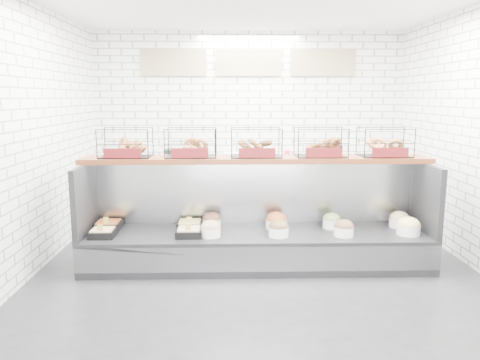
{
  "coord_description": "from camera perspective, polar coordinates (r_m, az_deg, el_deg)",
  "views": [
    {
      "loc": [
        -0.32,
        -4.98,
        1.96
      ],
      "look_at": [
        -0.19,
        0.45,
        0.99
      ],
      "focal_mm": 35.0,
      "sensor_mm": 36.0,
      "label": 1
    }
  ],
  "objects": [
    {
      "name": "prep_counter",
      "position": [
        7.57,
        1.1,
        -1.26
      ],
      "size": [
        4.0,
        0.6,
        1.2
      ],
      "color": "#93969B",
      "rests_on": "ground"
    },
    {
      "name": "bagel_shelf",
      "position": [
        5.54,
        1.94,
        4.06
      ],
      "size": [
        4.1,
        0.5,
        0.4
      ],
      "color": "#502211",
      "rests_on": "display_case"
    },
    {
      "name": "display_case",
      "position": [
        5.58,
        2.18,
        -6.92
      ],
      "size": [
        4.0,
        0.9,
        1.2
      ],
      "color": "black",
      "rests_on": "ground"
    },
    {
      "name": "ground",
      "position": [
        5.36,
        2.2,
        -11.34
      ],
      "size": [
        5.5,
        5.5,
        0.0
      ],
      "primitive_type": "plane",
      "color": "black",
      "rests_on": "ground"
    },
    {
      "name": "room_shell",
      "position": [
        5.59,
        1.96,
        11.1
      ],
      "size": [
        5.02,
        5.51,
        3.01
      ],
      "color": "white",
      "rests_on": "ground"
    }
  ]
}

